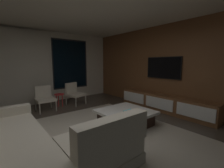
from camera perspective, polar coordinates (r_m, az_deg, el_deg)
floor at (r=3.21m, az=-9.45°, el=-20.14°), size 9.20×9.20×0.00m
back_wall_with_window at (r=6.23m, az=-27.06°, el=5.63°), size 6.60×0.30×2.70m
media_wall at (r=5.08m, az=21.83°, el=5.66°), size 0.12×7.80×2.70m
area_rug at (r=3.30m, az=-2.94°, el=-19.10°), size 3.20×3.80×0.01m
sectional_couch at (r=2.66m, az=-26.93°, el=-20.10°), size 1.98×2.50×0.82m
coffee_table at (r=3.78m, az=5.12°, el=-12.45°), size 1.16×1.16×0.36m
book_stack_on_coffee_table at (r=3.57m, az=6.84°, el=-10.36°), size 0.24×0.20×0.05m
accent_chair_near_window at (r=5.69m, az=-14.09°, el=-3.11°), size 0.68×0.69×0.78m
accent_chair_by_curtain at (r=5.28m, az=-24.11°, el=-4.43°), size 0.54×0.56×0.78m
side_stool at (r=5.46m, az=-19.31°, el=-4.43°), size 0.32×0.32×0.46m
media_console at (r=5.01m, az=19.03°, el=-6.93°), size 0.46×3.10×0.52m
mounted_tv at (r=5.12m, az=18.78°, el=5.82°), size 0.05×1.19×0.69m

